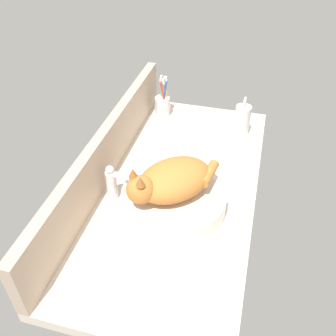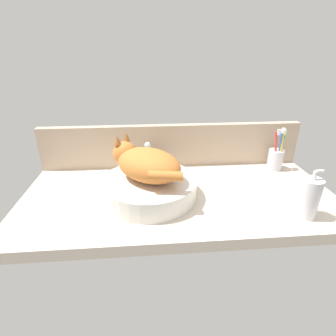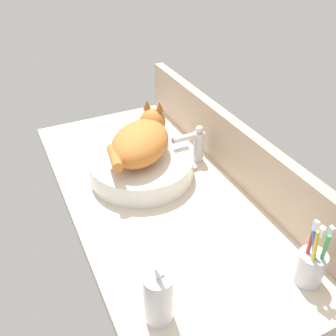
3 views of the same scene
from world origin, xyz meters
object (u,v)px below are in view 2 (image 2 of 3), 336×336
Objects in this scene: soap_dispenser at (309,198)px; faucet at (148,157)px; toothbrush_cup at (276,158)px; sink_basin at (150,188)px; cat at (146,163)px.

faucet is at bearing 143.67° from soap_dispenser.
soap_dispenser is 36.60cm from toothbrush_cup.
soap_dispenser reaches higher than faucet.
sink_basin is 20.72cm from faucet.
soap_dispenser is (50.98, -17.31, -6.23)cm from cat.
cat is 20.33cm from faucet.
cat is at bearing -162.01° from toothbrush_cup.
sink_basin is at bearing -160.90° from toothbrush_cup.
soap_dispenser is (50.05, -36.81, -0.59)cm from faucet.
toothbrush_cup is (56.47, 19.55, 1.64)cm from sink_basin.
sink_basin is at bearing -89.65° from faucet.
soap_dispenser is at bearing -100.31° from toothbrush_cup.
sink_basin is 9.45cm from cat.
cat is 2.20× the size of faucet.
soap_dispenser is at bearing -36.33° from faucet.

